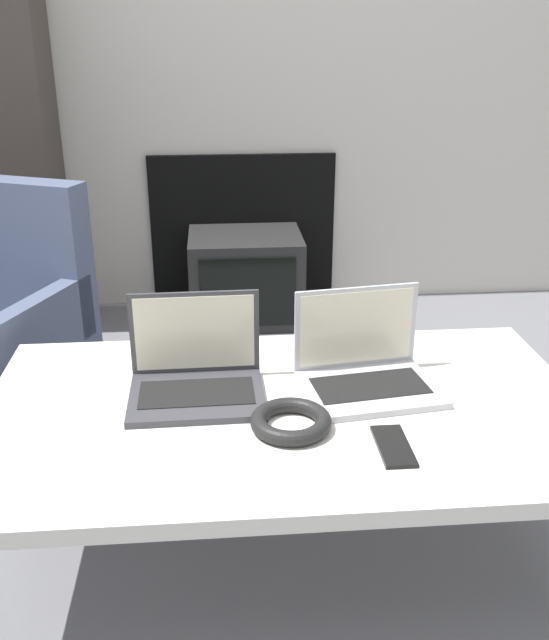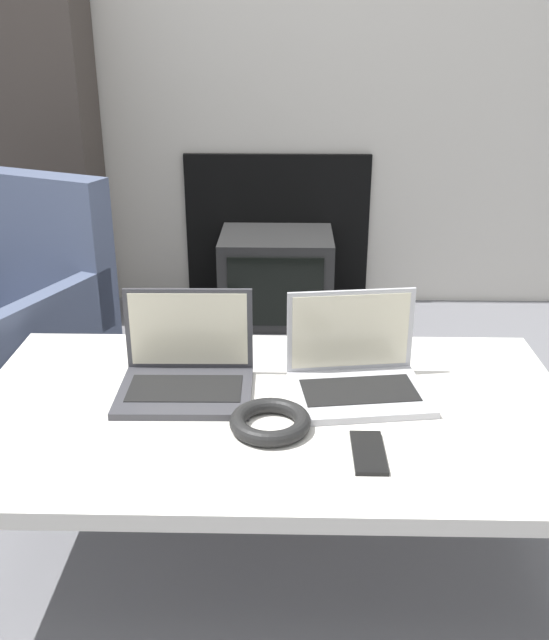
# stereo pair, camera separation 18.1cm
# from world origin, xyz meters

# --- Properties ---
(table) EXTENTS (1.32, 0.76, 0.41)m
(table) POSITION_xyz_m (0.00, 0.34, 0.38)
(table) COLOR silver
(table) RESTS_ON ground_plane
(laptop_left) EXTENTS (0.30, 0.24, 0.21)m
(laptop_left) POSITION_xyz_m (-0.20, 0.42, 0.46)
(laptop_left) COLOR #38383D
(laptop_left) RESTS_ON table
(laptop_right) EXTENTS (0.33, 0.27, 0.21)m
(laptop_right) POSITION_xyz_m (0.19, 0.42, 0.46)
(laptop_right) COLOR #B2B2B7
(laptop_right) RESTS_ON table
(headphones) EXTENTS (0.17, 0.17, 0.03)m
(headphones) POSITION_xyz_m (-0.00, 0.25, 0.43)
(headphones) COLOR black
(headphones) RESTS_ON table
(phone) EXTENTS (0.06, 0.15, 0.01)m
(phone) POSITION_xyz_m (0.19, 0.15, 0.42)
(phone) COLOR black
(phone) RESTS_ON table
(tv) EXTENTS (0.47, 0.39, 0.37)m
(tv) POSITION_xyz_m (-0.02, 1.86, 0.19)
(tv) COLOR black
(tv) RESTS_ON ground_plane
(armchair) EXTENTS (0.81, 0.82, 0.75)m
(armchair) POSITION_xyz_m (-0.88, 1.07, 0.36)
(armchair) COLOR #47516B
(armchair) RESTS_ON ground_plane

